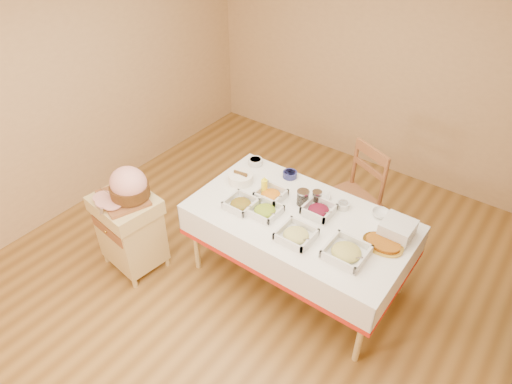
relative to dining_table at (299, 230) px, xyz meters
The scene contains 22 objects.
room_shell 0.82m from the dining_table, 135.00° to the right, with size 5.00×5.00×5.00m.
dining_table is the anchor object (origin of this frame).
butcher_cart 1.52m from the dining_table, 150.92° to the right, with size 0.60×0.52×0.78m.
dining_chair 0.78m from the dining_table, 81.16° to the left, with size 0.60×0.59×1.03m.
ham_on_board 1.49m from the dining_table, 151.29° to the right, with size 0.47×0.45×0.31m.
serving_dish_a 0.54m from the dining_table, 156.64° to the right, with size 0.24×0.24×0.10m.
serving_dish_b 0.35m from the dining_table, 149.60° to the right, with size 0.24×0.24×0.10m.
serving_dish_c 0.34m from the dining_table, 64.91° to the right, with size 0.27×0.27×0.11m.
serving_dish_d 0.58m from the dining_table, 19.62° to the right, with size 0.30×0.30×0.11m.
serving_dish_e 0.39m from the dining_table, behind, with size 0.24×0.23×0.11m.
serving_dish_f 0.25m from the dining_table, 49.98° to the left, with size 0.25×0.23×0.11m.
small_bowl_left 0.86m from the dining_table, 152.75° to the left, with size 0.13×0.13×0.06m.
small_bowl_mid 0.59m from the dining_table, 132.17° to the left, with size 0.13×0.13×0.06m.
small_bowl_right 0.43m from the dining_table, 52.66° to the left, with size 0.11×0.11×0.05m.
bowl_white_imported 0.36m from the dining_table, 85.98° to the left, with size 0.14×0.14×0.04m, color silver.
bowl_small_imported 0.68m from the dining_table, 36.92° to the left, with size 0.14×0.14×0.04m, color silver.
preserve_jar_left 0.27m from the dining_table, 115.89° to the left, with size 0.11×0.11×0.14m.
preserve_jar_right 0.32m from the dining_table, 87.36° to the left, with size 0.09×0.09×0.11m.
mustard_bottle 0.49m from the dining_table, behind, with size 0.06×0.06×0.18m.
bread_basket 0.72m from the dining_table, behind, with size 0.22×0.22×0.10m.
plate_stack 0.80m from the dining_table, 18.81° to the left, with size 0.24×0.24×0.13m.
brass_platter 0.72m from the dining_table, ahead, with size 0.32×0.23×0.04m.
Camera 1 is at (1.71, -2.21, 3.19)m, focal length 32.00 mm.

